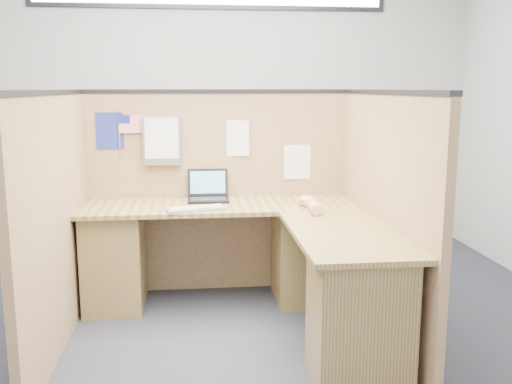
{
  "coord_description": "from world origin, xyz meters",
  "views": [
    {
      "loc": [
        -0.18,
        -3.28,
        1.54
      ],
      "look_at": [
        0.24,
        0.5,
        0.84
      ],
      "focal_mm": 40.0,
      "sensor_mm": 36.0,
      "label": 1
    }
  ],
  "objects": [
    {
      "name": "hand_forearm",
      "position": [
        0.61,
        0.41,
        0.77
      ],
      "size": [
        0.11,
        0.38,
        0.08
      ],
      "color": "tan",
      "rests_on": "l_desk"
    },
    {
      "name": "paper_left",
      "position": [
        0.13,
        0.97,
        1.17
      ],
      "size": [
        0.21,
        0.03,
        0.27
      ],
      "primitive_type": "cube",
      "rotation": [
        0.0,
        0.0,
        -0.12
      ],
      "color": "white",
      "rests_on": "cubicle_partitions"
    },
    {
      "name": "paper_right",
      "position": [
        0.6,
        0.97,
        0.98
      ],
      "size": [
        0.21,
        0.02,
        0.26
      ],
      "primitive_type": "cube",
      "rotation": [
        0.0,
        0.0,
        0.07
      ],
      "color": "white",
      "rests_on": "cubicle_partitions"
    },
    {
      "name": "blue_poster",
      "position": [
        -0.78,
        0.97,
        1.23
      ],
      "size": [
        0.2,
        0.0,
        0.27
      ],
      "primitive_type": "cube",
      "rotation": [
        0.0,
        0.0,
        0.0
      ],
      "color": "navy",
      "rests_on": "cubicle_partitions"
    },
    {
      "name": "wall_front",
      "position": [
        0.0,
        -2.25,
        1.4
      ],
      "size": [
        5.0,
        0.0,
        5.0
      ],
      "primitive_type": "plane",
      "rotation": [
        -1.57,
        0.0,
        0.0
      ],
      "color": "#A8A9AD",
      "rests_on": "floor"
    },
    {
      "name": "mouse",
      "position": [
        0.59,
        0.55,
        0.75
      ],
      "size": [
        0.12,
        0.09,
        0.04
      ],
      "primitive_type": "ellipsoid",
      "rotation": [
        0.0,
        0.0,
        -0.21
      ],
      "color": "silver",
      "rests_on": "l_desk"
    },
    {
      "name": "cubicle_partitions",
      "position": [
        0.0,
        0.43,
        0.77
      ],
      "size": [
        2.06,
        1.83,
        1.53
      ],
      "color": "brown",
      "rests_on": "floor"
    },
    {
      "name": "american_flag",
      "position": [
        -0.64,
        0.96,
        1.27
      ],
      "size": [
        0.2,
        0.01,
        0.35
      ],
      "color": "olive",
      "rests_on": "cubicle_partitions"
    },
    {
      "name": "file_holder",
      "position": [
        -0.41,
        0.94,
        1.16
      ],
      "size": [
        0.28,
        0.05,
        0.35
      ],
      "color": "slate",
      "rests_on": "cubicle_partitions"
    },
    {
      "name": "laptop",
      "position": [
        -0.08,
        0.85,
        0.78
      ],
      "size": [
        0.3,
        0.28,
        0.21
      ],
      "rotation": [
        0.0,
        0.0,
        -0.01
      ],
      "color": "black",
      "rests_on": "l_desk"
    },
    {
      "name": "l_desk",
      "position": [
        0.18,
        0.29,
        0.39
      ],
      "size": [
        1.95,
        1.75,
        0.73
      ],
      "color": "brown",
      "rests_on": "floor"
    },
    {
      "name": "floor",
      "position": [
        0.0,
        0.0,
        0.0
      ],
      "size": [
        5.0,
        5.0,
        0.0
      ],
      "primitive_type": "plane",
      "color": "black",
      "rests_on": "ground"
    },
    {
      "name": "wall_back",
      "position": [
        0.0,
        2.25,
        1.4
      ],
      "size": [
        5.0,
        0.0,
        5.0
      ],
      "primitive_type": "plane",
      "rotation": [
        1.57,
        0.0,
        0.0
      ],
      "color": "#A8A9AD",
      "rests_on": "floor"
    },
    {
      "name": "keyboard",
      "position": [
        -0.17,
        0.48,
        0.74
      ],
      "size": [
        0.41,
        0.23,
        0.03
      ],
      "rotation": [
        0.0,
        0.0,
        0.25
      ],
      "color": "gray",
      "rests_on": "l_desk"
    }
  ]
}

